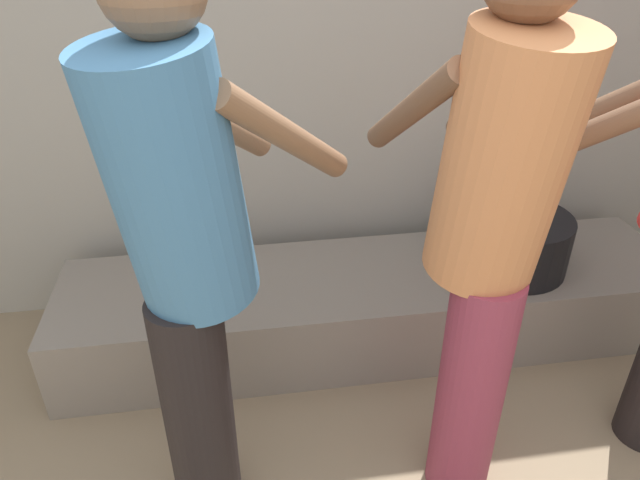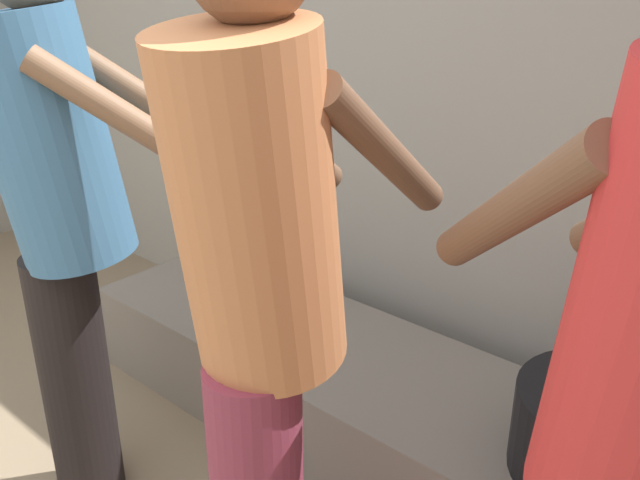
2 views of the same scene
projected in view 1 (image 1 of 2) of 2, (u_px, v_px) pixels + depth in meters
block_enclosure_rear at (260, 84)px, 2.48m from camera, size 5.62×0.20×2.00m
hearth_ledge at (373, 305)px, 2.52m from camera, size 2.60×0.60×0.33m
cooking_pot_main at (515, 241)px, 2.42m from camera, size 0.45×0.45×0.69m
cook_in_orange_shirt at (492, 223)px, 1.50m from camera, size 0.41×0.72×1.67m
cook_in_blue_shirt at (185, 246)px, 1.43m from camera, size 0.70×0.71×1.65m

